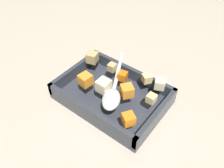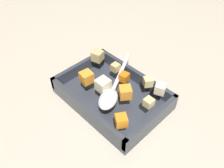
% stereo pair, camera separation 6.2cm
% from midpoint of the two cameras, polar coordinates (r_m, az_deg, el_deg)
% --- Properties ---
extents(ground_plane, '(4.00, 4.00, 0.00)m').
position_cam_midpoint_polar(ground_plane, '(0.67, 1.12, -3.74)').
color(ground_plane, '#BCB29E').
extents(baking_dish, '(0.29, 0.20, 0.05)m').
position_cam_midpoint_polar(baking_dish, '(0.65, 2.72, -3.06)').
color(baking_dish, '#333842').
rests_on(baking_dish, ground_plane).
extents(carrot_chunk_corner_se, '(0.03, 0.03, 0.02)m').
position_cam_midpoint_polar(carrot_chunk_corner_se, '(0.64, 5.78, 1.59)').
color(carrot_chunk_corner_se, orange).
rests_on(carrot_chunk_corner_se, baking_dish).
extents(carrot_chunk_near_spoon, '(0.04, 0.04, 0.03)m').
position_cam_midpoint_polar(carrot_chunk_near_spoon, '(0.60, 6.28, -2.16)').
color(carrot_chunk_near_spoon, orange).
rests_on(carrot_chunk_near_spoon, baking_dish).
extents(carrot_chunk_corner_sw, '(0.04, 0.04, 0.03)m').
position_cam_midpoint_polar(carrot_chunk_corner_sw, '(0.63, -3.49, 1.53)').
color(carrot_chunk_corner_sw, orange).
rests_on(carrot_chunk_corner_sw, baking_dish).
extents(carrot_chunk_corner_ne, '(0.04, 0.04, 0.03)m').
position_cam_midpoint_polar(carrot_chunk_corner_ne, '(0.54, 5.63, -9.09)').
color(carrot_chunk_corner_ne, orange).
rests_on(carrot_chunk_corner_ne, baking_dish).
extents(potato_chunk_center, '(0.04, 0.04, 0.03)m').
position_cam_midpoint_polar(potato_chunk_center, '(0.62, 14.60, -1.21)').
color(potato_chunk_center, beige).
rests_on(potato_chunk_center, baking_dish).
extents(potato_chunk_far_right, '(0.03, 0.03, 0.03)m').
position_cam_midpoint_polar(potato_chunk_far_right, '(0.61, 0.70, -0.35)').
color(potato_chunk_far_right, beige).
rests_on(potato_chunk_far_right, baking_dish).
extents(potato_chunk_rim_edge, '(0.02, 0.02, 0.02)m').
position_cam_midpoint_polar(potato_chunk_rim_edge, '(0.59, 12.04, -4.60)').
color(potato_chunk_rim_edge, '#E0CC89').
rests_on(potato_chunk_rim_edge, baking_dish).
extents(potato_chunk_heap_top, '(0.02, 0.02, 0.02)m').
position_cam_midpoint_polar(potato_chunk_heap_top, '(0.67, 3.51, 3.98)').
color(potato_chunk_heap_top, tan).
rests_on(potato_chunk_heap_top, baking_dish).
extents(potato_chunk_front_center, '(0.03, 0.03, 0.02)m').
position_cam_midpoint_polar(potato_chunk_front_center, '(0.64, 11.61, 0.44)').
color(potato_chunk_front_center, '#E0CC89').
rests_on(potato_chunk_front_center, baking_dish).
extents(potato_chunk_near_right, '(0.04, 0.04, 0.03)m').
position_cam_midpoint_polar(potato_chunk_near_right, '(0.71, -1.04, 6.82)').
color(potato_chunk_near_right, tan).
rests_on(potato_chunk_near_right, baking_dish).
extents(serving_spoon, '(0.14, 0.23, 0.02)m').
position_cam_midpoint_polar(serving_spoon, '(0.59, 2.48, -2.96)').
color(serving_spoon, silver).
rests_on(serving_spoon, baking_dish).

